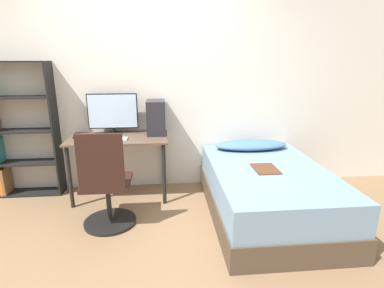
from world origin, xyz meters
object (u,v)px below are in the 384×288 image
Objects in this scene: office_chair at (107,191)px; pc_tower at (156,117)px; keyboard at (111,139)px; bookshelf at (12,135)px; monitor at (113,113)px; bed at (267,191)px.

pc_tower reaches higher than office_chair.
bookshelf is at bearing 165.89° from keyboard.
monitor is (-0.04, 0.91, 0.62)m from office_chair.
bookshelf is at bearing 144.22° from office_chair.
keyboard is at bearing -14.11° from bookshelf.
pc_tower is (0.52, -0.07, -0.05)m from monitor.
keyboard is at bearing -88.25° from monitor.
monitor is at bearing 172.30° from pc_tower.
office_chair is 1.12m from pc_tower.
monitor is (1.20, 0.02, 0.25)m from bookshelf.
pc_tower reaches higher than keyboard.
bookshelf reaches higher than keyboard.
bookshelf is at bearing 164.58° from bed.
bookshelf reaches higher than bed.
bookshelf is 1.61× the size of office_chair.
bed is at bearing -15.42° from bookshelf.
bookshelf is 4.35× the size of keyboard.
office_chair is at bearing -87.63° from monitor.
bed is 1.82m from keyboard.
office_chair is at bearing -176.74° from bed.
monitor is 0.53m from pc_tower.
bed is at bearing -25.67° from monitor.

